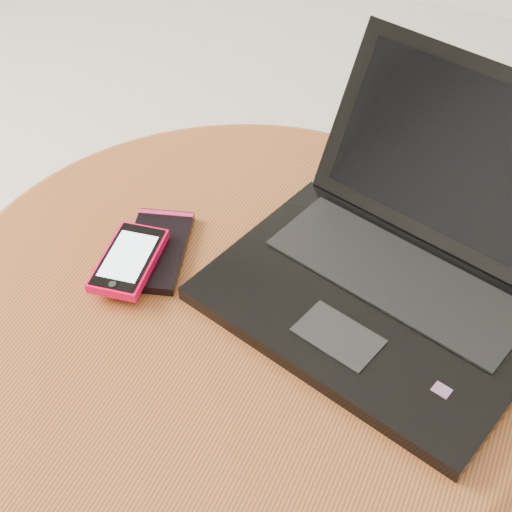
% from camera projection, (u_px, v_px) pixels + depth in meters
% --- Properties ---
extents(table, '(0.68, 0.68, 0.54)m').
position_uv_depth(table, '(243.00, 362.00, 0.90)').
color(table, brown).
rests_on(table, ground).
extents(laptop, '(0.41, 0.41, 0.21)m').
position_uv_depth(laptop, '(400.00, 263.00, 0.80)').
color(laptop, black).
rests_on(laptop, table).
extents(phone_black, '(0.10, 0.14, 0.01)m').
position_uv_depth(phone_black, '(156.00, 250.00, 0.86)').
color(phone_black, black).
rests_on(phone_black, table).
extents(phone_pink, '(0.07, 0.11, 0.01)m').
position_uv_depth(phone_pink, '(129.00, 260.00, 0.83)').
color(phone_pink, '#F4033A').
rests_on(phone_pink, phone_black).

